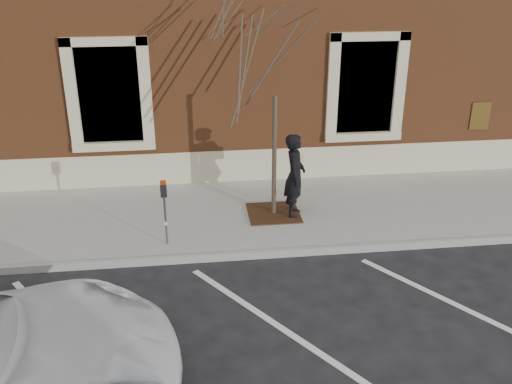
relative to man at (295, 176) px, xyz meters
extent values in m
plane|color=#28282B|center=(-0.93, -1.44, -1.06)|extent=(120.00, 120.00, 0.00)
cube|color=#ADA8A2|center=(-0.93, 0.31, -0.99)|extent=(40.00, 3.50, 0.15)
cube|color=#9E9E99|center=(-0.93, -1.49, -0.99)|extent=(40.00, 0.12, 0.15)
cube|color=brown|center=(-0.93, 6.31, 2.94)|extent=(40.00, 8.50, 8.00)
cube|color=#C4BB96|center=(-0.93, 2.09, -0.51)|extent=(40.00, 0.06, 0.80)
cube|color=black|center=(-3.93, 2.21, 1.34)|extent=(1.40, 0.30, 2.20)
cube|color=#C4BB96|center=(-3.93, 2.04, 0.14)|extent=(1.90, 0.20, 0.20)
cube|color=black|center=(2.07, 2.21, 1.34)|extent=(1.40, 0.30, 2.20)
cube|color=#C4BB96|center=(2.07, 2.04, 0.14)|extent=(1.90, 0.20, 0.20)
imported|color=black|center=(0.00, 0.00, 0.00)|extent=(0.59, 0.75, 1.83)
cylinder|color=#595B60|center=(-2.70, -0.97, -0.41)|extent=(0.04, 0.04, 1.01)
cube|color=black|center=(-2.70, -0.97, 0.22)|extent=(0.12, 0.09, 0.26)
cube|color=#B5280C|center=(-2.70, -0.97, 0.38)|extent=(0.11, 0.09, 0.06)
cube|color=white|center=(-2.70, -1.02, -0.46)|extent=(0.05, 0.00, 0.07)
cube|color=#432515|center=(-0.43, 0.11, -0.90)|extent=(1.11, 1.11, 0.03)
cylinder|color=#48392B|center=(-0.43, 0.11, 0.40)|extent=(0.10, 0.10, 2.62)
camera|label=1|loc=(-2.16, -10.97, 4.51)|focal=40.00mm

